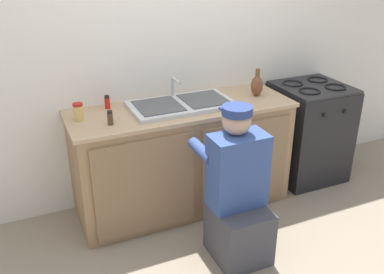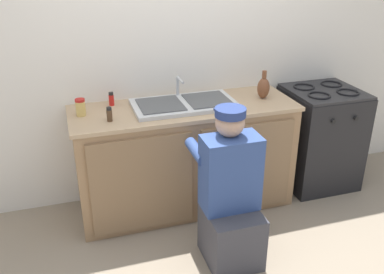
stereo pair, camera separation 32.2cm
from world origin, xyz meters
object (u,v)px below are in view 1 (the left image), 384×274
condiment_jar (78,112)px  spice_bottle_red (107,102)px  plumber_person (238,198)px  spice_bottle_pepper (110,118)px  stove_range (308,132)px  sink_double_basin (182,104)px  vase_decorative (257,85)px

condiment_jar → spice_bottle_red: bearing=31.9°
plumber_person → spice_bottle_pepper: (-0.70, 0.61, 0.48)m
spice_bottle_pepper → spice_bottle_red: (0.06, 0.32, 0.00)m
spice_bottle_red → stove_range: bearing=-6.0°
sink_double_basin → spice_bottle_red: sink_double_basin is taller
plumber_person → vase_decorative: (0.56, 0.73, 0.52)m
stove_range → vase_decorative: 0.80m
sink_double_basin → spice_bottle_red: 0.57m
plumber_person → vase_decorative: vase_decorative is taller
condiment_jar → spice_bottle_red: (0.24, 0.15, -0.01)m
spice_bottle_pepper → spice_bottle_red: same height
sink_double_basin → spice_bottle_pepper: bearing=-167.1°
vase_decorative → spice_bottle_red: vase_decorative is taller
stove_range → plumber_person: bearing=-147.4°
plumber_person → condiment_jar: (-0.88, 0.78, 0.49)m
plumber_person → spice_bottle_red: bearing=124.4°
sink_double_basin → stove_range: size_ratio=0.88×
plumber_person → vase_decorative: bearing=52.4°
stove_range → condiment_jar: (-2.04, 0.04, 0.50)m
spice_bottle_pepper → spice_bottle_red: size_ratio=1.00×
sink_double_basin → plumber_person: (0.10, -0.74, -0.44)m
sink_double_basin → plumber_person: 0.87m
sink_double_basin → vase_decorative: vase_decorative is taller
spice_bottle_pepper → vase_decorative: vase_decorative is taller
sink_double_basin → stove_range: bearing=-0.1°
spice_bottle_red → sink_double_basin: bearing=-19.3°
condiment_jar → vase_decorative: size_ratio=0.56×
stove_range → spice_bottle_pepper: 1.92m
spice_bottle_pepper → vase_decorative: 1.27m
sink_double_basin → spice_bottle_pepper: 0.61m
spice_bottle_pepper → condiment_jar: bearing=137.3°
stove_range → spice_bottle_pepper: size_ratio=8.62×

